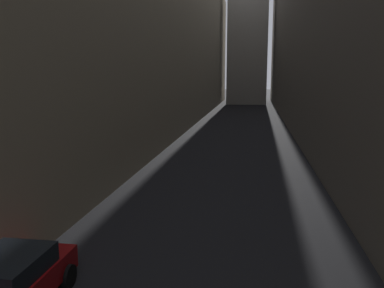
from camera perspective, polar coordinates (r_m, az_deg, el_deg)
ground_plane at (r=44.64m, az=6.51°, el=1.87°), size 264.00×264.00×0.00m
building_block_left at (r=48.09m, az=-6.34°, el=16.03°), size 10.17×108.00×22.77m
building_block_right at (r=47.97m, az=23.17°, el=16.43°), size 14.78×108.00×24.57m
parked_car_left_second at (r=11.78m, az=-24.32°, el=-17.42°), size 2.00×4.24×1.53m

